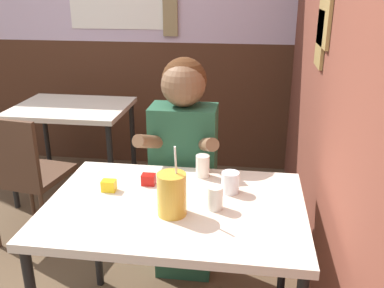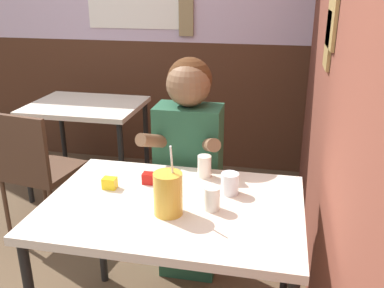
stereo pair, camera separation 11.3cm
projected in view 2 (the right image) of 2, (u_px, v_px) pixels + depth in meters
The scene contains 12 objects.
brick_wall_right at pixel (333, 28), 2.24m from camera, with size 0.08×4.32×2.70m.
back_wall at pixel (153, 10), 3.58m from camera, with size 5.60×0.09×2.70m.
main_table at pixel (173, 217), 1.79m from camera, with size 1.06×0.74×0.72m.
background_table at pixel (86, 115), 3.23m from camera, with size 0.83×0.64×0.72m.
chair_near_window at pixel (35, 166), 2.65m from camera, with size 0.46×0.46×0.86m.
person_seated at pixel (189, 164), 2.27m from camera, with size 0.42×0.42×1.23m.
cocktail_pitcher at pixel (168, 194), 1.65m from camera, with size 0.11×0.11×0.29m.
glass_near_pitcher at pixel (230, 184), 1.83m from camera, with size 0.08×0.08×0.09m.
glass_center at pixel (212, 198), 1.70m from camera, with size 0.06×0.06×0.10m.
glass_far_side at pixel (204, 166), 1.98m from camera, with size 0.06×0.06×0.10m.
condiment_ketchup at pixel (149, 178), 1.93m from camera, with size 0.06×0.04×0.05m.
condiment_mustard at pixel (110, 183), 1.88m from camera, with size 0.06×0.04×0.05m.
Camera 2 is at (1.08, -1.25, 1.57)m, focal length 40.00 mm.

